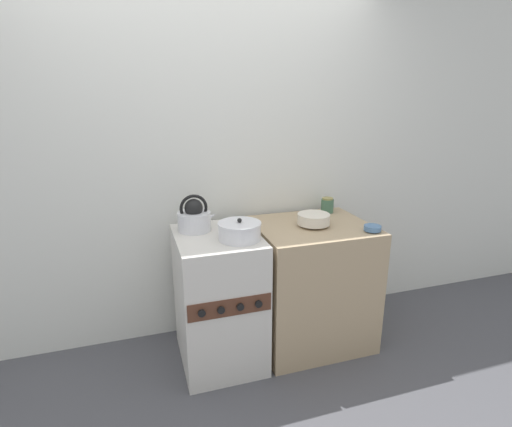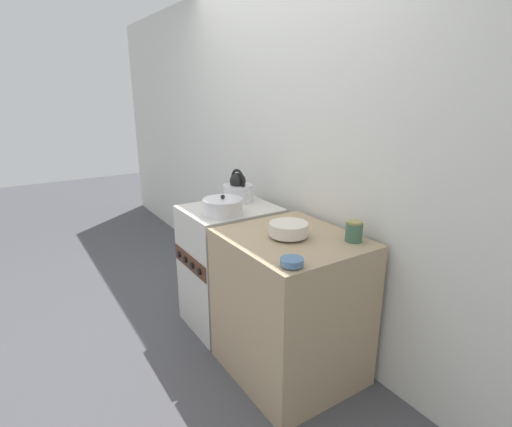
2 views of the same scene
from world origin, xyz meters
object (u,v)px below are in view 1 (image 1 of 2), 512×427
cooking_pot (240,231)px  storage_jar (327,205)px  small_ceramic_bowl (373,228)px  kettle (195,218)px  enamel_bowl (314,219)px  stove (219,299)px

cooking_pot → storage_jar: cooking_pot is taller
cooking_pot → small_ceramic_bowl: cooking_pot is taller
cooking_pot → small_ceramic_bowl: (0.87, -0.10, -0.04)m
kettle → enamel_bowl: bearing=-9.5°
stove → kettle: 0.56m
enamel_bowl → small_ceramic_bowl: (0.32, -0.22, -0.03)m
kettle → storage_jar: size_ratio=2.31×
stove → enamel_bowl: enamel_bowl is taller
enamel_bowl → storage_jar: (0.24, 0.27, 0.01)m
kettle → small_ceramic_bowl: size_ratio=2.37×
stove → enamel_bowl: 0.83m
stove → enamel_bowl: size_ratio=4.07×
kettle → enamel_bowl: 0.80m
enamel_bowl → storage_jar: size_ratio=1.93×
stove → small_ceramic_bowl: small_ceramic_bowl is taller
cooking_pot → enamel_bowl: size_ratio=1.21×
kettle → cooking_pot: 0.34m
kettle → small_ceramic_bowl: (1.11, -0.35, -0.07)m
kettle → stove: bearing=-50.4°
stove → cooking_pot: size_ratio=3.36×
stove → small_ceramic_bowl: size_ratio=8.02×
kettle → small_ceramic_bowl: 1.16m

